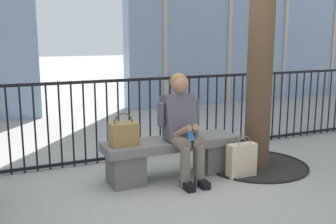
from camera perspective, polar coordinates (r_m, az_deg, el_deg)
ground_plane at (r=4.68m, az=0.52°, el=-9.26°), size 60.00×60.00×0.00m
stone_bench at (r=4.60m, az=0.52°, el=-6.08°), size 1.60×0.44×0.45m
seated_person_with_phone at (r=4.42m, az=2.08°, el=-1.70°), size 0.52×0.66×1.21m
handbag_on_bench at (r=4.30m, az=-6.44°, el=-3.09°), size 0.30×0.20×0.36m
shopping_bag at (r=4.68m, az=10.56°, el=-6.81°), size 0.35×0.13×0.50m
plaza_railing at (r=5.28m, az=-3.35°, el=-0.80°), size 9.05×0.04×1.08m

